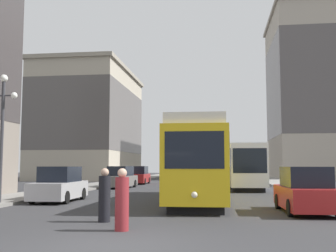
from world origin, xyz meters
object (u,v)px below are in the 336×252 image
at_px(parked_car_left_far, 120,178).
at_px(pedestrian_crossing_far, 104,197).
at_px(parked_car_left_near, 139,176).
at_px(parked_car_left_mid, 60,185).
at_px(streetcar, 201,161).
at_px(pedestrian_on_sidewalk, 122,201).
at_px(parked_car_right_far, 305,191).
at_px(lamp_post_left_near, 2,119).
at_px(transit_bus, 242,165).

xyz_separation_m(parked_car_left_far, pedestrian_crossing_far, (4.54, -20.61, -0.02)).
distance_m(parked_car_left_near, parked_car_left_mid, 21.03).
relative_size(streetcar, parked_car_left_mid, 3.13).
height_order(parked_car_left_far, pedestrian_on_sidewalk, parked_car_left_far).
distance_m(parked_car_left_near, parked_car_right_far, 27.44).
bearing_deg(lamp_post_left_near, parked_car_right_far, -5.19).
bearing_deg(parked_car_right_far, lamp_post_left_near, -6.51).
bearing_deg(transit_bus, parked_car_right_far, -87.00).
bearing_deg(lamp_post_left_near, pedestrian_crossing_far, -36.87).
xyz_separation_m(transit_bus, lamp_post_left_near, (-12.06, -16.66, 2.15)).
distance_m(streetcar, lamp_post_left_near, 10.25).
relative_size(transit_bus, lamp_post_left_near, 2.08).
distance_m(transit_bus, parked_car_right_far, 18.00).
height_order(streetcar, parked_car_right_far, streetcar).
height_order(streetcar, parked_car_left_far, streetcar).
relative_size(parked_car_right_far, lamp_post_left_near, 0.75).
bearing_deg(transit_bus, parked_car_left_mid, -127.73).
xyz_separation_m(streetcar, parked_car_left_far, (-7.34, 11.81, -1.26)).
distance_m(parked_car_left_mid, lamp_post_left_near, 4.55).
bearing_deg(pedestrian_crossing_far, lamp_post_left_near, 14.22).
bearing_deg(pedestrian_on_sidewalk, pedestrian_crossing_far, 4.55).
bearing_deg(lamp_post_left_near, parked_car_left_mid, 53.31).
distance_m(parked_car_left_mid, pedestrian_on_sidewalk, 10.70).
relative_size(streetcar, transit_bus, 1.13).
xyz_separation_m(transit_bus, parked_car_right_far, (1.56, -17.90, -1.10)).
bearing_deg(pedestrian_on_sidewalk, parked_car_left_mid, 5.73).
xyz_separation_m(parked_car_left_near, pedestrian_on_sidewalk, (5.56, -30.16, -0.01)).
distance_m(streetcar, transit_bus, 13.00).
distance_m(parked_car_left_near, lamp_post_left_near, 23.87).
bearing_deg(pedestrian_on_sidewalk, parked_car_left_far, -11.65).
xyz_separation_m(parked_car_left_far, lamp_post_left_near, (-1.90, -15.78, 3.25)).
height_order(transit_bus, parked_car_left_near, transit_bus).
bearing_deg(pedestrian_crossing_far, transit_bus, -53.56).
xyz_separation_m(parked_car_left_near, pedestrian_crossing_far, (4.54, -28.40, -0.02)).
distance_m(parked_car_left_mid, parked_car_right_far, 12.31).
height_order(transit_bus, pedestrian_on_sidewalk, transit_bus).
height_order(parked_car_left_mid, pedestrian_crossing_far, parked_car_left_mid).
bearing_deg(lamp_post_left_near, streetcar, 23.23).
bearing_deg(streetcar, parked_car_left_near, 109.84).
bearing_deg(lamp_post_left_near, parked_car_left_far, 83.13).
bearing_deg(parked_car_right_far, parked_car_left_mid, -19.22).
bearing_deg(parked_car_right_far, parked_car_left_far, -56.78).
bearing_deg(parked_car_left_near, transit_bus, -35.29).
height_order(pedestrian_on_sidewalk, lamp_post_left_near, lamp_post_left_near).
xyz_separation_m(parked_car_left_mid, pedestrian_crossing_far, (4.54, -7.38, -0.02)).
relative_size(parked_car_left_near, lamp_post_left_near, 0.73).
bearing_deg(parked_car_left_far, parked_car_left_near, 92.90).
xyz_separation_m(parked_car_left_mid, lamp_post_left_near, (-1.90, -2.55, 3.25)).
xyz_separation_m(parked_car_right_far, parked_car_left_far, (-11.72, 17.01, 0.00)).
distance_m(parked_car_right_far, pedestrian_on_sidewalk, 8.16).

